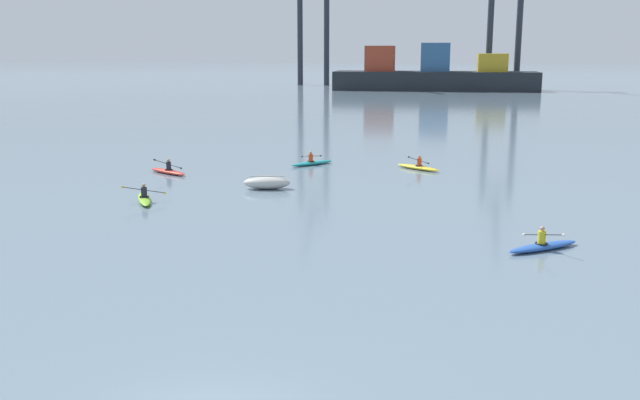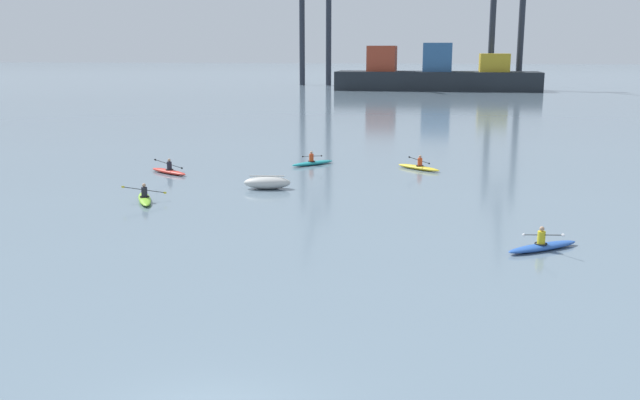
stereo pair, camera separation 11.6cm
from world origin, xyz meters
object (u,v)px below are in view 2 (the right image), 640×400
at_px(kayak_blue, 542,246).
at_px(kayak_lime, 145,198).
at_px(capsized_dinghy, 267,183).
at_px(kayak_teal, 312,163).
at_px(kayak_red, 169,171).
at_px(kayak_yellow, 419,167).
at_px(gantry_crane_west_mid, 508,5).
at_px(container_barge, 435,75).

bearing_deg(kayak_blue, kayak_lime, 163.16).
xyz_separation_m(capsized_dinghy, kayak_teal, (0.98, 8.52, -0.18)).
distance_m(kayak_blue, kayak_teal, 22.35).
bearing_deg(kayak_red, kayak_lime, -76.51).
distance_m(kayak_yellow, kayak_lime, 18.19).
relative_size(kayak_blue, kayak_lime, 0.93).
bearing_deg(kayak_lime, kayak_yellow, 42.24).
bearing_deg(capsized_dinghy, gantry_crane_west_mid, 78.75).
height_order(container_barge, kayak_yellow, container_barge).
bearing_deg(capsized_dinghy, kayak_red, 153.01).
relative_size(capsized_dinghy, kayak_yellow, 0.90).
xyz_separation_m(gantry_crane_west_mid, kayak_red, (-28.54, -103.09, -15.90)).
bearing_deg(kayak_teal, kayak_yellow, -4.73).
bearing_deg(kayak_yellow, kayak_teal, 175.27).
bearing_deg(container_barge, kayak_yellow, -89.85).
bearing_deg(kayak_teal, kayak_red, -149.87).
bearing_deg(kayak_teal, container_barge, 85.73).
bearing_deg(gantry_crane_west_mid, kayak_blue, -93.80).
bearing_deg(container_barge, kayak_red, -98.88).
bearing_deg(kayak_lime, gantry_crane_west_mid, 76.53).
bearing_deg(capsized_dinghy, container_barge, 85.54).
relative_size(gantry_crane_west_mid, kayak_yellow, 10.77).
relative_size(capsized_dinghy, kayak_blue, 0.89).
relative_size(kayak_red, kayak_lime, 0.97).
height_order(kayak_yellow, kayak_red, kayak_red).
relative_size(capsized_dinghy, kayak_red, 0.86).
bearing_deg(kayak_red, container_barge, 81.12).
height_order(kayak_blue, kayak_red, kayak_red).
bearing_deg(kayak_lime, kayak_teal, 63.64).
distance_m(container_barge, kayak_lime, 105.83).
xyz_separation_m(capsized_dinghy, kayak_blue, (13.48, -10.01, -0.18)).
xyz_separation_m(container_barge, kayak_blue, (5.62, -110.67, -2.73)).
relative_size(gantry_crane_west_mid, kayak_lime, 9.96).
distance_m(kayak_yellow, kayak_red, 15.96).
bearing_deg(kayak_lime, kayak_blue, -16.84).
bearing_deg(kayak_red, kayak_blue, -33.44).
distance_m(gantry_crane_west_mid, kayak_yellow, 101.01).
bearing_deg(kayak_teal, kayak_blue, -55.98).
height_order(gantry_crane_west_mid, kayak_yellow, gantry_crane_west_mid).
relative_size(gantry_crane_west_mid, kayak_red, 10.32).
relative_size(kayak_yellow, kayak_teal, 1.05).
xyz_separation_m(kayak_teal, kayak_lime, (-6.35, -12.82, 0.00)).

